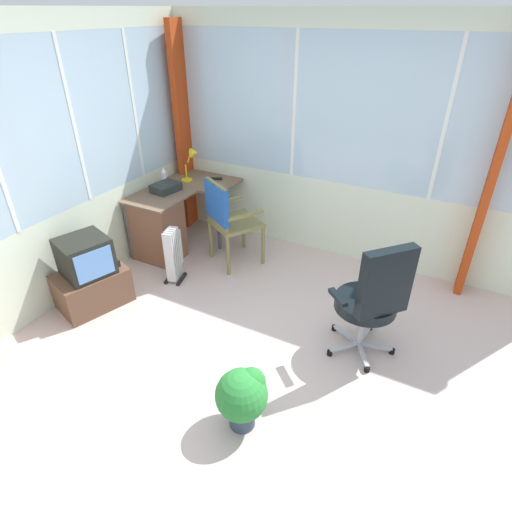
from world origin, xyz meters
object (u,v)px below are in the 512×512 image
object	(u,v)px
desk_lamp	(192,159)
office_chair	(374,296)
paper_tray	(166,187)
wooden_armchair	(225,213)
tv_on_stand	(90,276)
desk	(161,225)
space_heater	(174,254)
potted_plant	(243,395)
spray_bottle	(164,177)
tv_remote	(216,179)

from	to	relation	value
desk_lamp	office_chair	bearing A→B (deg)	-115.12
paper_tray	wooden_armchair	world-z (taller)	wooden_armchair
tv_on_stand	desk	bearing A→B (deg)	0.12
office_chair	paper_tray	bearing A→B (deg)	74.45
wooden_armchair	space_heater	distance (m)	0.69
paper_tray	space_heater	size ratio (longest dim) A/B	0.50
office_chair	space_heater	world-z (taller)	office_chair
space_heater	potted_plant	xyz separation A→B (m)	(-1.25, -1.53, -0.02)
desk	spray_bottle	distance (m)	0.57
spray_bottle	tv_on_stand	world-z (taller)	spray_bottle
office_chair	tv_on_stand	xyz separation A→B (m)	(-0.55, 2.54, -0.28)
paper_tray	potted_plant	xyz separation A→B (m)	(-1.78, -1.99, -0.49)
potted_plant	desk	bearing A→B (deg)	51.06
desk	space_heater	size ratio (longest dim) A/B	2.09
tv_on_stand	potted_plant	size ratio (longest dim) A/B	1.58
spray_bottle	space_heater	distance (m)	1.04
spray_bottle	office_chair	distance (m)	2.83
tv_remote	paper_tray	world-z (taller)	paper_tray
desk	potted_plant	size ratio (longest dim) A/B	2.64
office_chair	tv_remote	bearing A→B (deg)	60.34
tv_remote	office_chair	world-z (taller)	office_chair
desk	tv_on_stand	bearing A→B (deg)	-179.88
wooden_armchair	tv_on_stand	distance (m)	1.49
desk	tv_on_stand	size ratio (longest dim) A/B	1.67
tv_remote	wooden_armchair	bearing A→B (deg)	-168.08
paper_tray	wooden_armchair	bearing A→B (deg)	-90.58
tv_remote	space_heater	bearing A→B (deg)	160.51
desk_lamp	office_chair	xyz separation A→B (m)	(-1.17, -2.50, -0.38)
tv_on_stand	potted_plant	xyz separation A→B (m)	(-0.52, -1.97, -0.04)
wooden_armchair	tv_remote	bearing A→B (deg)	39.51
tv_remote	spray_bottle	world-z (taller)	spray_bottle
desk_lamp	office_chair	distance (m)	2.79
desk_lamp	spray_bottle	distance (m)	0.40
spray_bottle	wooden_armchair	distance (m)	0.95
desk	desk_lamp	bearing A→B (deg)	-3.41
office_chair	potted_plant	size ratio (longest dim) A/B	2.28
space_heater	potted_plant	distance (m)	1.98
tv_remote	wooden_armchair	size ratio (longest dim) A/B	0.15
desk	paper_tray	distance (m)	0.43
office_chair	desk	bearing A→B (deg)	78.41
tv_remote	tv_on_stand	size ratio (longest dim) A/B	0.20
paper_tray	tv_on_stand	distance (m)	1.34
paper_tray	wooden_armchair	xyz separation A→B (m)	(-0.01, -0.78, -0.15)
paper_tray	desk	bearing A→B (deg)	-172.73
desk_lamp	paper_tray	distance (m)	0.51
tv_remote	spray_bottle	bearing A→B (deg)	107.65
space_heater	tv_remote	bearing A→B (deg)	8.10
desk	potted_plant	world-z (taller)	desk
tv_remote	potted_plant	distance (m)	2.94
tv_remote	desk	bearing A→B (deg)	132.47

